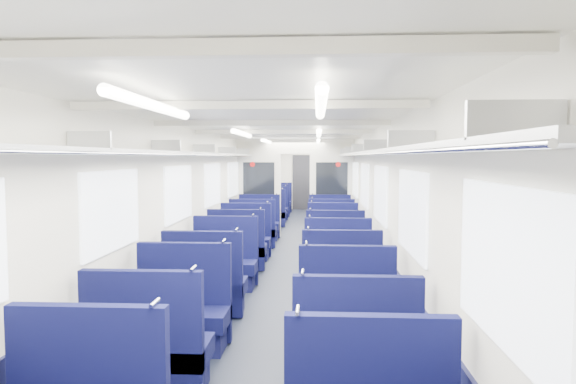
{
  "coord_description": "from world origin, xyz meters",
  "views": [
    {
      "loc": [
        0.53,
        -9.85,
        1.92
      ],
      "look_at": [
        -0.15,
        2.05,
        1.11
      ],
      "focal_mm": 31.94,
      "sensor_mm": 36.0,
      "label": 1
    }
  ],
  "objects_px": {
    "end_door": "(303,182)",
    "seat_9": "(341,286)",
    "seat_11": "(338,269)",
    "seat_21": "(328,215)",
    "seat_14": "(245,241)",
    "seat_6": "(182,315)",
    "bulkhead": "(295,186)",
    "seat_22": "(272,210)",
    "seat_10": "(224,265)",
    "seat_20": "(268,215)",
    "seat_5": "(356,363)",
    "seat_23": "(327,211)",
    "seat_18": "(259,225)",
    "seat_12": "(237,250)",
    "seat_17": "(331,232)",
    "seat_13": "(335,252)",
    "seat_4": "(148,354)",
    "seat_16": "(253,232)",
    "seat_25": "(327,207)",
    "seat_15": "(333,241)",
    "seat_19": "(330,226)",
    "seat_26": "(278,204)",
    "seat_24": "(275,207)",
    "seat_7": "(348,321)"
  },
  "relations": [
    {
      "from": "end_door",
      "to": "seat_9",
      "type": "bearing_deg",
      "value": -86.21
    },
    {
      "from": "seat_11",
      "to": "seat_21",
      "type": "relative_size",
      "value": 1.0
    },
    {
      "from": "end_door",
      "to": "seat_14",
      "type": "bearing_deg",
      "value": -95.12
    },
    {
      "from": "seat_6",
      "to": "seat_14",
      "type": "height_order",
      "value": "same"
    },
    {
      "from": "bulkhead",
      "to": "seat_21",
      "type": "xyz_separation_m",
      "value": [
        0.83,
        1.8,
        -0.9
      ]
    },
    {
      "from": "seat_14",
      "to": "seat_22",
      "type": "distance_m",
      "value": 5.64
    },
    {
      "from": "seat_10",
      "to": "seat_20",
      "type": "height_order",
      "value": "same"
    },
    {
      "from": "seat_5",
      "to": "seat_23",
      "type": "relative_size",
      "value": 1.0
    },
    {
      "from": "seat_14",
      "to": "seat_22",
      "type": "xyz_separation_m",
      "value": [
        0.0,
        5.64,
        0.0
      ]
    },
    {
      "from": "seat_18",
      "to": "seat_12",
      "type": "bearing_deg",
      "value": -90.0
    },
    {
      "from": "seat_6",
      "to": "seat_12",
      "type": "distance_m",
      "value": 3.61
    },
    {
      "from": "seat_17",
      "to": "seat_6",
      "type": "bearing_deg",
      "value": -105.85
    },
    {
      "from": "seat_12",
      "to": "seat_13",
      "type": "bearing_deg",
      "value": -1.53
    },
    {
      "from": "seat_4",
      "to": "seat_9",
      "type": "distance_m",
      "value": 2.83
    },
    {
      "from": "seat_4",
      "to": "seat_16",
      "type": "bearing_deg",
      "value": 90.0
    },
    {
      "from": "seat_12",
      "to": "seat_13",
      "type": "relative_size",
      "value": 1.0
    },
    {
      "from": "seat_10",
      "to": "seat_16",
      "type": "height_order",
      "value": "same"
    },
    {
      "from": "seat_13",
      "to": "seat_25",
      "type": "height_order",
      "value": "same"
    },
    {
      "from": "seat_25",
      "to": "seat_12",
      "type": "bearing_deg",
      "value": -102.36
    },
    {
      "from": "seat_13",
      "to": "seat_22",
      "type": "xyz_separation_m",
      "value": [
        -1.66,
        6.62,
        0.0
      ]
    },
    {
      "from": "seat_15",
      "to": "seat_17",
      "type": "bearing_deg",
      "value": 90.0
    },
    {
      "from": "seat_13",
      "to": "seat_19",
      "type": "relative_size",
      "value": 1.0
    },
    {
      "from": "seat_16",
      "to": "seat_17",
      "type": "height_order",
      "value": "same"
    },
    {
      "from": "seat_5",
      "to": "seat_9",
      "type": "distance_m",
      "value": 2.38
    },
    {
      "from": "seat_20",
      "to": "seat_26",
      "type": "distance_m",
      "value": 3.39
    },
    {
      "from": "seat_9",
      "to": "seat_5",
      "type": "bearing_deg",
      "value": -90.0
    },
    {
      "from": "seat_26",
      "to": "seat_4",
      "type": "bearing_deg",
      "value": -90.0
    },
    {
      "from": "seat_22",
      "to": "seat_18",
      "type": "bearing_deg",
      "value": -90.0
    },
    {
      "from": "seat_11",
      "to": "seat_13",
      "type": "height_order",
      "value": "same"
    },
    {
      "from": "seat_22",
      "to": "seat_24",
      "type": "bearing_deg",
      "value": 90.0
    },
    {
      "from": "seat_18",
      "to": "seat_19",
      "type": "relative_size",
      "value": 1.0
    },
    {
      "from": "seat_4",
      "to": "seat_7",
      "type": "xyz_separation_m",
      "value": [
        1.66,
        0.94,
        0.0
      ]
    },
    {
      "from": "seat_6",
      "to": "seat_26",
      "type": "relative_size",
      "value": 1.0
    },
    {
      "from": "seat_14",
      "to": "seat_22",
      "type": "height_order",
      "value": "same"
    },
    {
      "from": "seat_24",
      "to": "seat_10",
      "type": "bearing_deg",
      "value": -90.0
    },
    {
      "from": "seat_11",
      "to": "seat_4",
      "type": "bearing_deg",
      "value": -117.07
    },
    {
      "from": "seat_4",
      "to": "seat_5",
      "type": "relative_size",
      "value": 1.0
    },
    {
      "from": "seat_7",
      "to": "seat_24",
      "type": "distance_m",
      "value": 11.57
    },
    {
      "from": "seat_5",
      "to": "seat_19",
      "type": "xyz_separation_m",
      "value": [
        0.0,
        7.93,
        0.0
      ]
    },
    {
      "from": "seat_14",
      "to": "seat_25",
      "type": "relative_size",
      "value": 1.0
    },
    {
      "from": "seat_4",
      "to": "seat_15",
      "type": "xyz_separation_m",
      "value": [
        1.66,
        5.74,
        0.0
      ]
    },
    {
      "from": "bulkhead",
      "to": "seat_5",
      "type": "bearing_deg",
      "value": -84.36
    },
    {
      "from": "seat_21",
      "to": "seat_23",
      "type": "xyz_separation_m",
      "value": [
        0.0,
        1.01,
        0.0
      ]
    },
    {
      "from": "seat_5",
      "to": "seat_12",
      "type": "xyz_separation_m",
      "value": [
        -1.66,
        4.72,
        0.0
      ]
    },
    {
      "from": "seat_12",
      "to": "seat_18",
      "type": "height_order",
      "value": "same"
    },
    {
      "from": "seat_4",
      "to": "seat_14",
      "type": "relative_size",
      "value": 1.0
    },
    {
      "from": "seat_6",
      "to": "seat_7",
      "type": "distance_m",
      "value": 1.66
    },
    {
      "from": "seat_5",
      "to": "seat_25",
      "type": "relative_size",
      "value": 1.0
    },
    {
      "from": "seat_13",
      "to": "seat_25",
      "type": "xyz_separation_m",
      "value": [
        0.0,
        7.62,
        0.0
      ]
    },
    {
      "from": "seat_22",
      "to": "seat_20",
      "type": "bearing_deg",
      "value": -90.0
    }
  ]
}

